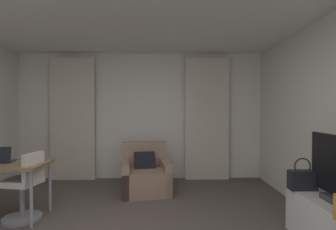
# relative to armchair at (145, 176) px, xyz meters

# --- Properties ---
(wall_window) EXTENTS (5.12, 0.06, 2.60)m
(wall_window) POSITION_rel_armchair_xyz_m (-0.16, 0.96, 1.02)
(wall_window) COLOR silver
(wall_window) RESTS_ON ground
(curtain_left_panel) EXTENTS (0.90, 0.06, 2.50)m
(curtain_left_panel) POSITION_rel_armchair_xyz_m (-1.54, 0.83, 0.97)
(curtain_left_panel) COLOR beige
(curtain_left_panel) RESTS_ON ground
(curtain_right_panel) EXTENTS (0.90, 0.06, 2.50)m
(curtain_right_panel) POSITION_rel_armchair_xyz_m (1.21, 0.83, 0.97)
(curtain_right_panel) COLOR beige
(curtain_right_panel) RESTS_ON ground
(armchair) EXTENTS (0.93, 0.90, 0.84)m
(armchair) POSITION_rel_armchair_xyz_m (0.00, 0.00, 0.00)
(armchair) COLOR #997A66
(armchair) RESTS_ON ground
(desk_chair) EXTENTS (0.48, 0.48, 0.88)m
(desk_chair) POSITION_rel_armchair_xyz_m (-1.48, -1.13, 0.11)
(desk_chair) COLOR gray
(desk_chair) RESTS_ON ground
(handbag_primary) EXTENTS (0.30, 0.14, 0.37)m
(handbag_primary) POSITION_rel_armchair_xyz_m (1.93, -1.56, 0.36)
(handbag_primary) COLOR black
(handbag_primary) RESTS_ON tv_console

